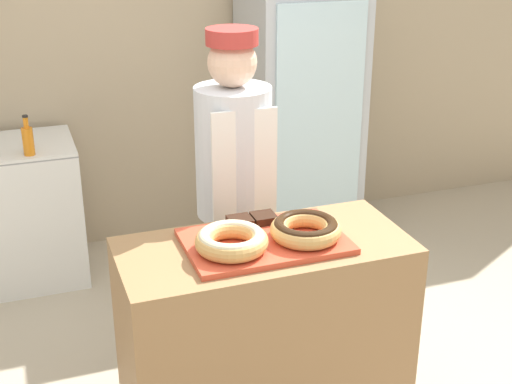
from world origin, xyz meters
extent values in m
cube|color=tan|center=(0.00, 2.13, 1.35)|extent=(8.00, 0.06, 2.70)
cube|color=#997047|center=(0.00, 0.00, 0.45)|extent=(1.14, 0.53, 0.90)
cube|color=#D84C33|center=(0.00, 0.00, 0.91)|extent=(0.62, 0.41, 0.02)
torus|color=tan|center=(-0.15, -0.05, 0.96)|extent=(0.28, 0.28, 0.07)
torus|color=beige|center=(-0.15, -0.05, 0.98)|extent=(0.25, 0.25, 0.04)
torus|color=tan|center=(0.15, -0.05, 0.96)|extent=(0.28, 0.28, 0.07)
torus|color=#331E0F|center=(0.15, -0.05, 0.98)|extent=(0.25, 0.25, 0.04)
cube|color=black|center=(-0.05, 0.15, 0.94)|extent=(0.09, 0.09, 0.03)
cube|color=black|center=(0.05, 0.15, 0.94)|extent=(0.09, 0.09, 0.03)
cylinder|color=#4C4C51|center=(0.05, 0.55, 0.40)|extent=(0.25, 0.25, 0.79)
cylinder|color=silver|center=(0.05, 0.55, 1.09)|extent=(0.34, 0.34, 0.59)
cube|color=white|center=(0.05, 0.40, 0.70)|extent=(0.29, 0.02, 1.25)
sphere|color=beige|center=(0.05, 0.55, 1.50)|extent=(0.21, 0.21, 0.21)
cylinder|color=#B2332D|center=(0.05, 0.55, 1.61)|extent=(0.23, 0.23, 0.07)
cube|color=#ADB2B7|center=(0.89, 1.77, 0.87)|extent=(0.69, 0.60, 1.74)
cube|color=silver|center=(0.89, 1.46, 0.90)|extent=(0.57, 0.02, 1.39)
cylinder|color=orange|center=(-0.80, 1.55, 0.92)|extent=(0.06, 0.06, 0.15)
cylinder|color=orange|center=(-0.80, 1.55, 1.03)|extent=(0.03, 0.03, 0.06)
cylinder|color=black|center=(-0.80, 1.55, 1.06)|extent=(0.03, 0.03, 0.01)
camera|label=1|loc=(-0.86, -2.32, 2.15)|focal=50.00mm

